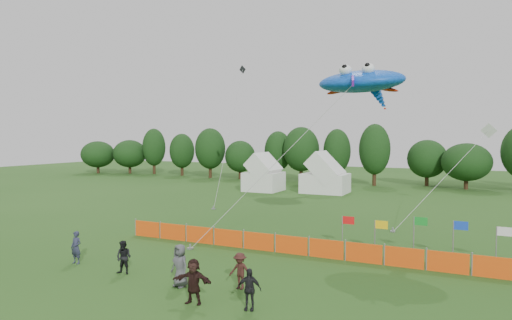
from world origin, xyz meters
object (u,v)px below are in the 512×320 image
at_px(tent_right, 325,177).
at_px(spectator_c, 240,271).
at_px(spectator_d, 249,289).
at_px(barrier_fence, 291,245).
at_px(spectator_a, 76,247).
at_px(spectator_f, 193,281).
at_px(spectator_b, 124,257).
at_px(stingray_kite, 363,83).
at_px(spectator_e, 180,265).
at_px(tent_left, 264,175).

relative_size(tent_right, spectator_c, 3.29).
height_order(spectator_c, spectator_d, spectator_d).
xyz_separation_m(barrier_fence, spectator_a, (-9.21, -6.57, 0.33)).
height_order(tent_right, spectator_f, tent_right).
bearing_deg(spectator_b, stingray_kite, 43.75).
distance_m(barrier_fence, spectator_f, 8.69).
height_order(barrier_fence, spectator_f, spectator_f).
bearing_deg(spectator_d, spectator_a, 155.75).
height_order(barrier_fence, spectator_c, spectator_c).
height_order(tent_right, barrier_fence, tent_right).
height_order(spectator_a, spectator_e, spectator_e).
bearing_deg(spectator_e, tent_left, 123.23).
relative_size(tent_left, spectator_d, 2.61).
bearing_deg(spectator_f, spectator_c, 63.50).
bearing_deg(spectator_a, spectator_b, -7.46).
bearing_deg(tent_left, stingray_kite, -52.16).
distance_m(tent_right, spectator_e, 34.65).
bearing_deg(spectator_a, spectator_e, -7.55).
distance_m(tent_left, spectator_c, 34.99).
relative_size(spectator_d, spectator_f, 0.90).
xyz_separation_m(spectator_c, stingray_kite, (2.66, 11.05, 9.00)).
relative_size(spectator_a, spectator_c, 1.07).
distance_m(spectator_c, spectator_d, 2.39).
relative_size(tent_left, barrier_fence, 0.19).
bearing_deg(tent_right, spectator_f, -80.91).
relative_size(spectator_a, stingray_kite, 0.13).
bearing_deg(spectator_d, tent_right, 87.49).
bearing_deg(spectator_f, barrier_fence, 78.81).
xyz_separation_m(spectator_e, spectator_f, (1.66, -1.45, -0.04)).
xyz_separation_m(barrier_fence, spectator_c, (0.14, -6.35, 0.28)).
bearing_deg(spectator_b, spectator_f, -28.88).
height_order(tent_right, stingray_kite, stingray_kite).
xyz_separation_m(barrier_fence, spectator_f, (-0.69, -8.65, 0.38)).
bearing_deg(spectator_b, barrier_fence, 40.24).
distance_m(spectator_a, spectator_e, 6.89).
bearing_deg(stingray_kite, spectator_e, -113.39).
height_order(tent_left, spectator_a, tent_left).
bearing_deg(spectator_d, barrier_fence, 85.39).
xyz_separation_m(spectator_b, stingray_kite, (8.59, 11.58, 8.98)).
bearing_deg(spectator_f, stingray_kite, 68.71).
xyz_separation_m(barrier_fence, spectator_e, (-2.35, -7.20, 0.43)).
bearing_deg(spectator_b, tent_right, 81.38).
xyz_separation_m(tent_left, spectator_c, (13.74, -32.16, -1.06)).
xyz_separation_m(tent_right, barrier_fence, (6.43, -27.19, -1.33)).
height_order(spectator_e, spectator_f, spectator_e).
bearing_deg(spectator_e, spectator_d, -1.14).
distance_m(tent_left, stingray_kite, 27.88).
height_order(tent_left, spectator_f, tent_left).
distance_m(spectator_d, spectator_f, 2.27).
distance_m(tent_left, spectator_f, 36.81).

